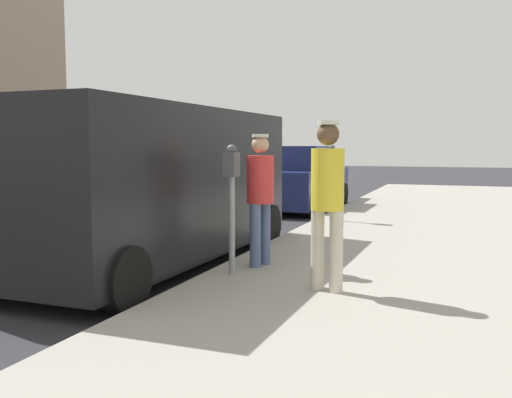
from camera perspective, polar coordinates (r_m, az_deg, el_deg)
ground_plane at (r=7.82m, az=-9.84°, el=-6.87°), size 80.00×80.00×0.00m
sidewalk_slab at (r=6.78m, az=16.90°, el=-8.28°), size 5.00×32.00×0.15m
parking_meter_near at (r=6.49m, az=-2.48°, el=1.24°), size 0.14×0.18×1.52m
parking_meter_far at (r=11.41m, az=7.70°, el=2.99°), size 0.14×0.18×1.52m
pedestrian_in_red at (r=6.99m, az=0.43°, el=0.80°), size 0.34×0.35×1.65m
pedestrian_in_yellow at (r=5.81m, az=7.26°, el=0.53°), size 0.35×0.34×1.76m
parked_van at (r=7.84m, az=-10.46°, el=1.68°), size 2.19×5.23×2.15m
parked_sedan_ahead at (r=14.76m, az=4.16°, el=1.89°), size 1.94×4.40×1.65m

